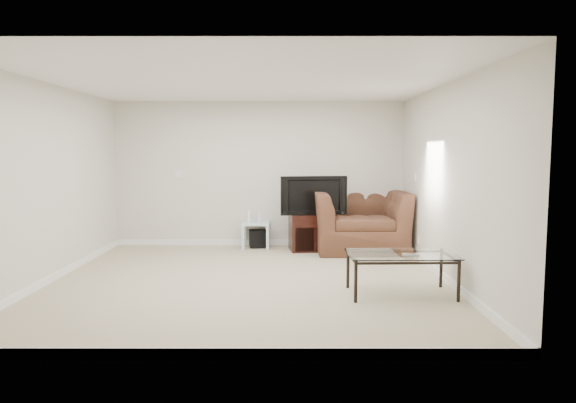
{
  "coord_description": "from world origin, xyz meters",
  "views": [
    {
      "loc": [
        0.51,
        -6.41,
        1.65
      ],
      "look_at": [
        0.5,
        1.2,
        0.9
      ],
      "focal_mm": 32.0,
      "sensor_mm": 36.0,
      "label": 1
    }
  ],
  "objects_px": {
    "subwoofer": "(258,238)",
    "side_table": "(256,235)",
    "recliner": "(360,211)",
    "tv_stand": "(312,232)",
    "television": "(312,195)",
    "coffee_table": "(401,274)"
  },
  "relations": [
    {
      "from": "subwoofer",
      "to": "coffee_table",
      "type": "height_order",
      "value": "coffee_table"
    },
    {
      "from": "tv_stand",
      "to": "recliner",
      "type": "height_order",
      "value": "recliner"
    },
    {
      "from": "television",
      "to": "recliner",
      "type": "distance_m",
      "value": 0.83
    },
    {
      "from": "tv_stand",
      "to": "recliner",
      "type": "bearing_deg",
      "value": -7.26
    },
    {
      "from": "side_table",
      "to": "subwoofer",
      "type": "height_order",
      "value": "side_table"
    },
    {
      "from": "tv_stand",
      "to": "recliner",
      "type": "xyz_separation_m",
      "value": [
        0.79,
        0.0,
        0.36
      ]
    },
    {
      "from": "television",
      "to": "coffee_table",
      "type": "bearing_deg",
      "value": -80.99
    },
    {
      "from": "coffee_table",
      "to": "recliner",
      "type": "bearing_deg",
      "value": 92.35
    },
    {
      "from": "tv_stand",
      "to": "subwoofer",
      "type": "bearing_deg",
      "value": 157.67
    },
    {
      "from": "side_table",
      "to": "recliner",
      "type": "relative_size",
      "value": 0.3
    },
    {
      "from": "subwoofer",
      "to": "side_table",
      "type": "bearing_deg",
      "value": -146.25
    },
    {
      "from": "recliner",
      "to": "coffee_table",
      "type": "bearing_deg",
      "value": -88.73
    },
    {
      "from": "side_table",
      "to": "subwoofer",
      "type": "xyz_separation_m",
      "value": [
        0.03,
        0.02,
        -0.06
      ]
    },
    {
      "from": "side_table",
      "to": "recliner",
      "type": "bearing_deg",
      "value": -7.53
    },
    {
      "from": "television",
      "to": "side_table",
      "type": "xyz_separation_m",
      "value": [
        -0.95,
        0.26,
        -0.71
      ]
    },
    {
      "from": "subwoofer",
      "to": "recliner",
      "type": "bearing_deg",
      "value": -8.25
    },
    {
      "from": "subwoofer",
      "to": "television",
      "type": "bearing_deg",
      "value": -16.74
    },
    {
      "from": "coffee_table",
      "to": "tv_stand",
      "type": "bearing_deg",
      "value": 108.61
    },
    {
      "from": "side_table",
      "to": "subwoofer",
      "type": "distance_m",
      "value": 0.07
    },
    {
      "from": "side_table",
      "to": "television",
      "type": "bearing_deg",
      "value": -15.26
    },
    {
      "from": "tv_stand",
      "to": "side_table",
      "type": "bearing_deg",
      "value": 159.13
    },
    {
      "from": "tv_stand",
      "to": "television",
      "type": "height_order",
      "value": "television"
    }
  ]
}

